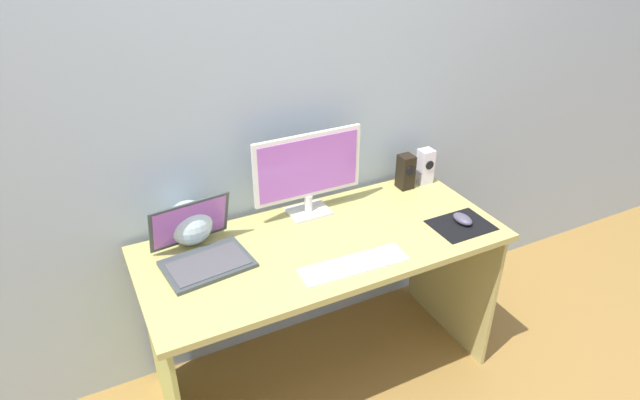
# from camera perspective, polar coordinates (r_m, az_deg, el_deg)

# --- Properties ---
(ground_plane) EXTENTS (8.00, 8.00, 0.00)m
(ground_plane) POSITION_cam_1_polar(r_m,az_deg,el_deg) (2.73, 0.36, -17.52)
(ground_plane) COLOR olive
(wall_back) EXTENTS (6.00, 0.04, 2.50)m
(wall_back) POSITION_cam_1_polar(r_m,az_deg,el_deg) (2.32, -3.84, 10.70)
(wall_back) COLOR #96A6B5
(wall_back) RESTS_ON ground_plane
(desk) EXTENTS (1.50, 0.65, 0.75)m
(desk) POSITION_cam_1_polar(r_m,az_deg,el_deg) (2.32, 0.41, -7.44)
(desk) COLOR tan
(desk) RESTS_ON ground_plane
(monitor) EXTENTS (0.49, 0.14, 0.38)m
(monitor) POSITION_cam_1_polar(r_m,az_deg,el_deg) (2.32, -1.25, 3.05)
(monitor) COLOR silver
(monitor) RESTS_ON desk
(speaker_right) EXTENTS (0.07, 0.07, 0.17)m
(speaker_right) POSITION_cam_1_polar(r_m,az_deg,el_deg) (2.68, 10.97, 3.48)
(speaker_right) COLOR silver
(speaker_right) RESTS_ON desk
(speaker_near_monitor) EXTENTS (0.07, 0.08, 0.17)m
(speaker_near_monitor) POSITION_cam_1_polar(r_m,az_deg,el_deg) (2.62, 8.96, 2.95)
(speaker_near_monitor) COLOR black
(speaker_near_monitor) RESTS_ON desk
(laptop) EXTENTS (0.35, 0.33, 0.23)m
(laptop) POSITION_cam_1_polar(r_m,az_deg,el_deg) (2.15, -12.32, -5.12)
(laptop) COLOR #394142
(laptop) RESTS_ON desk
(fishbowl) EXTENTS (0.18, 0.18, 0.18)m
(fishbowl) POSITION_cam_1_polar(r_m,az_deg,el_deg) (2.25, -13.50, -2.34)
(fishbowl) COLOR silver
(fishbowl) RESTS_ON desk
(keyboard_external) EXTENTS (0.43, 0.14, 0.01)m
(keyboard_external) POSITION_cam_1_polar(r_m,az_deg,el_deg) (2.10, 3.58, -6.79)
(keyboard_external) COLOR white
(keyboard_external) RESTS_ON desk
(mousepad) EXTENTS (0.25, 0.20, 0.00)m
(mousepad) POSITION_cam_1_polar(r_m,az_deg,el_deg) (2.41, 14.56, -2.56)
(mousepad) COLOR black
(mousepad) RESTS_ON desk
(mouse) EXTENTS (0.06, 0.10, 0.04)m
(mouse) POSITION_cam_1_polar(r_m,az_deg,el_deg) (2.41, 14.72, -1.94)
(mouse) COLOR #4B465A
(mouse) RESTS_ON mousepad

